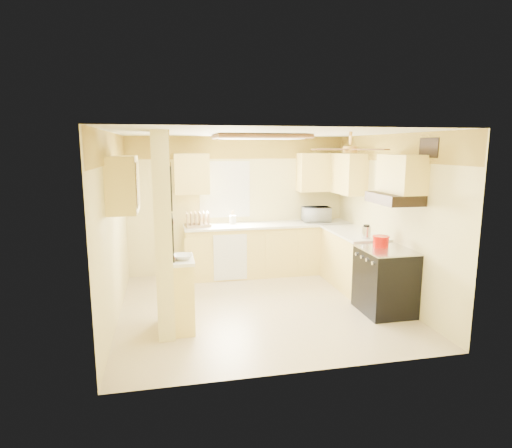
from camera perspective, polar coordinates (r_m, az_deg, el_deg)
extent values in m
plane|color=tan|center=(6.39, 0.62, -10.96)|extent=(4.00, 4.00, 0.00)
plane|color=white|center=(5.96, 0.67, 12.06)|extent=(4.00, 4.00, 0.00)
plane|color=#E9DA8E|center=(7.89, -2.38, 2.50)|extent=(4.00, 0.00, 4.00)
plane|color=#E9DA8E|center=(4.26, 6.26, -4.23)|extent=(4.00, 0.00, 4.00)
plane|color=#E9DA8E|center=(5.95, -18.50, -0.56)|extent=(0.00, 3.80, 3.80)
plane|color=#E9DA8E|center=(6.77, 17.40, 0.75)|extent=(0.00, 3.80, 3.80)
cube|color=yellow|center=(7.80, -2.41, 10.14)|extent=(4.00, 0.02, 0.40)
cube|color=#E9DA8E|center=(5.37, -12.24, -1.39)|extent=(0.20, 0.70, 2.50)
cube|color=#F5DB70|center=(5.58, -9.64, -9.37)|extent=(0.25, 0.55, 0.90)
cube|color=white|center=(5.45, -9.79, -4.70)|extent=(0.28, 0.58, 0.04)
cube|color=#F5DB70|center=(7.85, 1.64, -3.48)|extent=(3.00, 0.60, 0.90)
cube|color=#F5DB70|center=(7.32, 12.72, -4.74)|extent=(0.60, 1.40, 0.90)
cube|color=white|center=(7.75, 1.68, -0.12)|extent=(3.04, 0.64, 0.04)
cube|color=white|center=(7.21, 12.79, -1.14)|extent=(0.64, 1.44, 0.04)
cube|color=white|center=(7.42, -3.44, -4.47)|extent=(0.58, 0.02, 0.80)
cube|color=white|center=(7.81, -4.19, 4.61)|extent=(0.92, 0.02, 1.02)
cube|color=white|center=(7.81, -4.19, 4.62)|extent=(0.80, 0.02, 0.90)
cube|color=#F5DB70|center=(7.57, -8.58, 6.63)|extent=(0.60, 0.35, 0.70)
cube|color=#F5DB70|center=(8.07, 8.79, 6.84)|extent=(0.90, 0.35, 0.70)
cube|color=#F5DB70|center=(7.74, 11.96, 6.60)|extent=(0.35, 1.00, 0.70)
cube|color=#F5DB70|center=(5.61, -17.35, 5.07)|extent=(0.35, 0.75, 0.70)
cube|color=#F5DB70|center=(6.13, 18.83, 6.33)|extent=(0.35, 0.76, 0.52)
cube|color=black|center=(6.33, 16.82, -7.32)|extent=(0.65, 0.76, 0.90)
cube|color=silver|center=(6.21, 17.04, -3.31)|extent=(0.66, 0.77, 0.02)
cylinder|color=silver|center=(5.87, 15.33, -5.06)|extent=(0.03, 0.05, 0.05)
cylinder|color=silver|center=(6.01, 14.59, -4.65)|extent=(0.03, 0.05, 0.05)
cylinder|color=silver|center=(6.15, 13.93, -4.29)|extent=(0.03, 0.05, 0.05)
cylinder|color=silver|center=(6.30, 13.26, -3.92)|extent=(0.03, 0.05, 0.05)
cube|color=black|center=(6.12, 17.96, 3.26)|extent=(0.50, 0.76, 0.14)
cube|color=black|center=(5.28, -11.29, 5.04)|extent=(0.02, 0.42, 0.57)
cube|color=white|center=(5.28, -11.23, 5.05)|extent=(0.01, 0.37, 0.52)
cube|color=black|center=(5.38, -11.05, -1.87)|extent=(0.02, 0.42, 0.57)
cube|color=yellow|center=(5.38, -10.99, -1.86)|extent=(0.01, 0.37, 0.52)
cube|color=brown|center=(6.47, 0.56, 11.56)|extent=(1.35, 0.95, 0.06)
cube|color=white|center=(6.47, 0.56, 11.34)|extent=(1.15, 0.75, 0.02)
cylinder|color=gold|center=(5.61, 12.50, 11.12)|extent=(0.04, 0.04, 0.16)
cylinder|color=gold|center=(5.61, 12.45, 9.69)|extent=(0.18, 0.18, 0.08)
cube|color=brown|center=(5.84, 14.73, 9.61)|extent=(0.55, 0.28, 0.01)
cube|color=brown|center=(5.84, 10.22, 9.78)|extent=(0.28, 0.55, 0.01)
cube|color=brown|center=(5.39, 9.97, 9.76)|extent=(0.55, 0.28, 0.01)
cube|color=brown|center=(5.38, 14.85, 9.58)|extent=(0.28, 0.55, 0.01)
cube|color=black|center=(5.91, 22.08, 9.40)|extent=(0.02, 0.40, 0.25)
imported|color=white|center=(8.02, 8.04, 1.29)|extent=(0.53, 0.39, 0.28)
imported|color=white|center=(5.38, -9.71, -4.33)|extent=(0.26, 0.26, 0.06)
cylinder|color=#C50C03|center=(6.31, 16.30, -2.31)|extent=(0.22, 0.22, 0.14)
cylinder|color=#C50C03|center=(6.29, 16.33, -1.61)|extent=(0.24, 0.24, 0.02)
cylinder|color=silver|center=(6.70, 14.48, -1.10)|extent=(0.14, 0.14, 0.18)
cylinder|color=black|center=(6.68, 14.52, -0.21)|extent=(0.09, 0.09, 0.03)
cube|color=tan|center=(7.55, -7.79, -0.15)|extent=(0.46, 0.36, 0.04)
cube|color=tan|center=(7.52, -9.17, 0.56)|extent=(0.02, 0.29, 0.25)
cube|color=tan|center=(7.53, -8.61, 0.58)|extent=(0.02, 0.29, 0.25)
cube|color=tan|center=(7.53, -8.06, 0.60)|extent=(0.02, 0.29, 0.25)
cube|color=tan|center=(7.54, -7.51, 0.62)|extent=(0.02, 0.29, 0.25)
cube|color=tan|center=(7.54, -6.96, 0.64)|extent=(0.02, 0.29, 0.25)
cube|color=tan|center=(7.55, -6.41, 0.66)|extent=(0.02, 0.29, 0.25)
cylinder|color=white|center=(7.53, -8.61, 0.58)|extent=(0.02, 0.25, 0.25)
cylinder|color=white|center=(7.54, -7.51, 0.62)|extent=(0.02, 0.25, 0.25)
cylinder|color=white|center=(7.73, -3.12, 0.58)|extent=(0.12, 0.12, 0.15)
cylinder|color=tan|center=(7.73, -2.97, 0.90)|extent=(0.01, 0.01, 0.24)
cylinder|color=tan|center=(7.75, -3.15, 0.92)|extent=(0.01, 0.01, 0.24)
cylinder|color=tan|center=(7.72, -3.28, 0.89)|extent=(0.01, 0.01, 0.24)
cylinder|color=tan|center=(7.71, -3.09, 0.87)|extent=(0.01, 0.01, 0.24)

